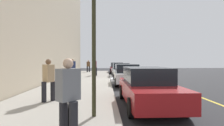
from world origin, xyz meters
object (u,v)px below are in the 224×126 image
object	(u,v)px
parked_car_silver	(121,70)
parked_car_red	(147,87)
pedestrian_grey_coat	(68,95)
pedestrian_tan_coat	(48,79)
parked_car_white	(127,74)
pedestrian_brown_coat	(88,66)
rolling_suitcase	(69,118)
traffic_light_pole	(94,12)
pedestrian_burgundy_coat	(94,67)
pedestrian_navy_coat	(73,68)
parked_car_maroon	(117,68)

from	to	relation	value
parked_car_silver	parked_car_red	xyz separation A→B (m)	(11.86, -0.01, 0.00)
pedestrian_grey_coat	parked_car_silver	bearing A→B (deg)	170.72
parked_car_red	pedestrian_tan_coat	world-z (taller)	pedestrian_tan_coat
parked_car_silver	pedestrian_grey_coat	distance (m)	15.21
parked_car_white	pedestrian_brown_coat	world-z (taller)	pedestrian_brown_coat
parked_car_silver	rolling_suitcase	world-z (taller)	parked_car_silver
parked_car_red	traffic_light_pole	xyz separation A→B (m)	(1.74, -1.98, 2.43)
parked_car_white	pedestrian_burgundy_coat	xyz separation A→B (m)	(-6.33, -2.79, 0.38)
parked_car_white	pedestrian_navy_coat	size ratio (longest dim) A/B	2.29
pedestrian_brown_coat	rolling_suitcase	distance (m)	21.78
pedestrian_grey_coat	pedestrian_navy_coat	xyz separation A→B (m)	(-12.49, -2.14, 0.07)
pedestrian_grey_coat	pedestrian_tan_coat	size ratio (longest dim) A/B	0.99
pedestrian_grey_coat	parked_car_white	bearing A→B (deg)	165.85
pedestrian_grey_coat	pedestrian_tan_coat	distance (m)	3.71
parked_car_red	traffic_light_pole	world-z (taller)	traffic_light_pole
pedestrian_burgundy_coat	pedestrian_tan_coat	size ratio (longest dim) A/B	1.09
parked_car_silver	pedestrian_navy_coat	world-z (taller)	pedestrian_navy_coat
parked_car_maroon	pedestrian_grey_coat	xyz separation A→B (m)	(21.71, -2.44, 0.29)
parked_car_maroon	pedestrian_burgundy_coat	size ratio (longest dim) A/B	2.49
pedestrian_burgundy_coat	pedestrian_navy_coat	distance (m)	3.78
parked_car_maroon	pedestrian_brown_coat	bearing A→B (deg)	-95.48
parked_car_maroon	parked_car_red	distance (m)	18.57
pedestrian_burgundy_coat	parked_car_silver	bearing A→B (deg)	73.57
pedestrian_navy_coat	parked_car_maroon	bearing A→B (deg)	153.63
parked_car_red	pedestrian_tan_coat	size ratio (longest dim) A/B	2.66
parked_car_red	pedestrian_navy_coat	size ratio (longest dim) A/B	2.49
pedestrian_burgundy_coat	pedestrian_brown_coat	bearing A→B (deg)	-168.82
pedestrian_burgundy_coat	pedestrian_navy_coat	bearing A→B (deg)	-27.50
pedestrian_brown_coat	pedestrian_grey_coat	distance (m)	22.16
parked_car_red	pedestrian_grey_coat	size ratio (longest dim) A/B	2.69
parked_car_red	rolling_suitcase	world-z (taller)	parked_car_red
parked_car_white	parked_car_red	distance (m)	6.37
parked_car_silver	pedestrian_brown_coat	xyz separation A→B (m)	(-7.10, -4.08, 0.30)
parked_car_white	pedestrian_brown_coat	size ratio (longest dim) A/B	2.44
rolling_suitcase	traffic_light_pole	bearing A→B (deg)	152.62
pedestrian_burgundy_coat	pedestrian_grey_coat	bearing A→B (deg)	1.41
parked_car_maroon	pedestrian_tan_coat	bearing A→B (deg)	-12.09
pedestrian_grey_coat	pedestrian_burgundy_coat	distance (m)	15.85
parked_car_white	pedestrian_grey_coat	xyz separation A→B (m)	(9.51, -2.40, 0.29)
pedestrian_navy_coat	traffic_light_pole	world-z (taller)	traffic_light_pole
parked_car_white	traffic_light_pole	world-z (taller)	traffic_light_pole
pedestrian_burgundy_coat	parked_car_maroon	bearing A→B (deg)	154.28
parked_car_maroon	traffic_light_pole	size ratio (longest dim) A/B	1.02
pedestrian_brown_coat	pedestrian_grey_coat	world-z (taller)	pedestrian_brown_coat
pedestrian_brown_coat	parked_car_red	bearing A→B (deg)	12.10
parked_car_silver	pedestrian_burgundy_coat	distance (m)	2.99
parked_car_red	parked_car_silver	bearing A→B (deg)	179.94
pedestrian_burgundy_coat	traffic_light_pole	bearing A→B (deg)	3.35
pedestrian_navy_coat	rolling_suitcase	size ratio (longest dim) A/B	1.96
parked_car_maroon	pedestrian_brown_coat	distance (m)	4.10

